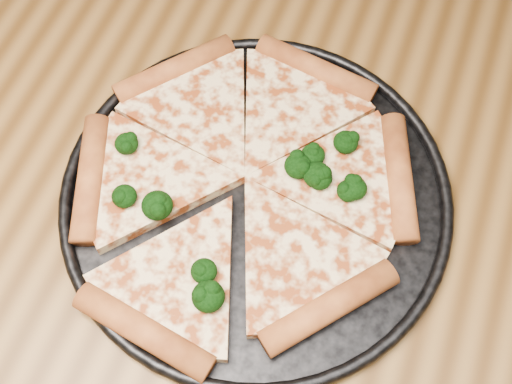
% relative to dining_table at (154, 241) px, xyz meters
% --- Properties ---
extents(ground, '(4.00, 4.00, 0.00)m').
position_rel_dining_table_xyz_m(ground, '(0.00, 0.00, -0.66)').
color(ground, brown).
rests_on(ground, ground).
extents(dining_table, '(1.20, 0.90, 0.75)m').
position_rel_dining_table_xyz_m(dining_table, '(0.00, 0.00, 0.00)').
color(dining_table, brown).
rests_on(dining_table, ground).
extents(pizza_pan, '(0.39, 0.39, 0.02)m').
position_rel_dining_table_xyz_m(pizza_pan, '(0.11, 0.05, 0.10)').
color(pizza_pan, black).
rests_on(pizza_pan, dining_table).
extents(pizza, '(0.36, 0.38, 0.03)m').
position_rel_dining_table_xyz_m(pizza, '(0.09, 0.05, 0.11)').
color(pizza, '#FFDC9C').
rests_on(pizza, pizza_pan).
extents(broccoli_florets, '(0.25, 0.23, 0.02)m').
position_rel_dining_table_xyz_m(broccoli_florets, '(0.11, 0.04, 0.12)').
color(broccoli_florets, black).
rests_on(broccoli_florets, pizza).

